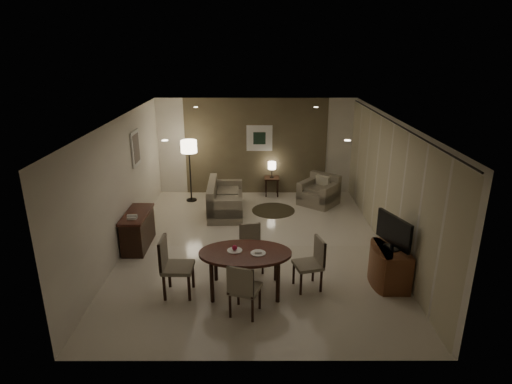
{
  "coord_description": "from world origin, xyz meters",
  "views": [
    {
      "loc": [
        -0.01,
        -8.24,
        4.09
      ],
      "look_at": [
        0.0,
        0.2,
        1.15
      ],
      "focal_mm": 30.0,
      "sensor_mm": 36.0,
      "label": 1
    }
  ],
  "objects_px": {
    "chair_right": "(308,264)",
    "chair_far": "(252,249)",
    "armchair": "(319,190)",
    "chair_left": "(178,267)",
    "dining_table": "(245,272)",
    "side_table": "(272,186)",
    "chair_near": "(245,288)",
    "floor_lamp": "(190,171)",
    "sofa": "(226,198)",
    "console_desk": "(138,230)",
    "tv_cabinet": "(391,266)"
  },
  "relations": [
    {
      "from": "chair_near",
      "to": "sofa",
      "type": "height_order",
      "value": "chair_near"
    },
    {
      "from": "console_desk",
      "to": "chair_far",
      "type": "xyz_separation_m",
      "value": [
        2.41,
        -1.02,
        0.06
      ]
    },
    {
      "from": "chair_far",
      "to": "armchair",
      "type": "relative_size",
      "value": 0.99
    },
    {
      "from": "armchair",
      "to": "chair_right",
      "type": "bearing_deg",
      "value": -61.83
    },
    {
      "from": "dining_table",
      "to": "chair_far",
      "type": "bearing_deg",
      "value": 81.65
    },
    {
      "from": "sofa",
      "to": "chair_right",
      "type": "bearing_deg",
      "value": -156.92
    },
    {
      "from": "sofa",
      "to": "floor_lamp",
      "type": "bearing_deg",
      "value": 46.22
    },
    {
      "from": "console_desk",
      "to": "dining_table",
      "type": "distance_m",
      "value": 2.88
    },
    {
      "from": "chair_left",
      "to": "armchair",
      "type": "height_order",
      "value": "chair_left"
    },
    {
      "from": "console_desk",
      "to": "dining_table",
      "type": "bearing_deg",
      "value": -37.0
    },
    {
      "from": "tv_cabinet",
      "to": "chair_left",
      "type": "bearing_deg",
      "value": -174.85
    },
    {
      "from": "console_desk",
      "to": "floor_lamp",
      "type": "xyz_separation_m",
      "value": [
        0.72,
        2.8,
        0.46
      ]
    },
    {
      "from": "side_table",
      "to": "chair_right",
      "type": "bearing_deg",
      "value": -84.79
    },
    {
      "from": "chair_near",
      "to": "side_table",
      "type": "xyz_separation_m",
      "value": [
        0.63,
        5.64,
        -0.2
      ]
    },
    {
      "from": "console_desk",
      "to": "side_table",
      "type": "xyz_separation_m",
      "value": [
        2.94,
        3.25,
        -0.11
      ]
    },
    {
      "from": "chair_left",
      "to": "side_table",
      "type": "bearing_deg",
      "value": -18.36
    },
    {
      "from": "chair_far",
      "to": "floor_lamp",
      "type": "relative_size",
      "value": 0.52
    },
    {
      "from": "tv_cabinet",
      "to": "chair_left",
      "type": "xyz_separation_m",
      "value": [
        -3.72,
        -0.34,
        0.17
      ]
    },
    {
      "from": "chair_near",
      "to": "tv_cabinet",
      "type": "bearing_deg",
      "value": -142.65
    },
    {
      "from": "sofa",
      "to": "floor_lamp",
      "type": "xyz_separation_m",
      "value": [
        -1.0,
        0.9,
        0.44
      ]
    },
    {
      "from": "chair_far",
      "to": "sofa",
      "type": "xyz_separation_m",
      "value": [
        -0.69,
        2.93,
        -0.04
      ]
    },
    {
      "from": "armchair",
      "to": "floor_lamp",
      "type": "xyz_separation_m",
      "value": [
        -3.45,
        0.29,
        0.45
      ]
    },
    {
      "from": "chair_right",
      "to": "chair_far",
      "type": "bearing_deg",
      "value": -137.19
    },
    {
      "from": "dining_table",
      "to": "chair_right",
      "type": "distance_m",
      "value": 1.09
    },
    {
      "from": "console_desk",
      "to": "chair_right",
      "type": "xyz_separation_m",
      "value": [
        3.39,
        -1.65,
        0.09
      ]
    },
    {
      "from": "chair_left",
      "to": "armchair",
      "type": "xyz_separation_m",
      "value": [
        3.0,
        4.34,
        -0.13
      ]
    },
    {
      "from": "dining_table",
      "to": "armchair",
      "type": "bearing_deg",
      "value": 66.31
    },
    {
      "from": "chair_left",
      "to": "sofa",
      "type": "xyz_separation_m",
      "value": [
        0.55,
        3.74,
        -0.12
      ]
    },
    {
      "from": "dining_table",
      "to": "chair_left",
      "type": "xyz_separation_m",
      "value": [
        -1.14,
        -0.1,
        0.15
      ]
    },
    {
      "from": "sofa",
      "to": "armchair",
      "type": "height_order",
      "value": "sofa"
    },
    {
      "from": "chair_right",
      "to": "side_table",
      "type": "xyz_separation_m",
      "value": [
        -0.45,
        4.89,
        -0.2
      ]
    },
    {
      "from": "chair_left",
      "to": "chair_right",
      "type": "bearing_deg",
      "value": -84.32
    },
    {
      "from": "chair_near",
      "to": "side_table",
      "type": "bearing_deg",
      "value": -78.18
    },
    {
      "from": "console_desk",
      "to": "chair_far",
      "type": "distance_m",
      "value": 2.62
    },
    {
      "from": "floor_lamp",
      "to": "chair_left",
      "type": "bearing_deg",
      "value": -84.45
    },
    {
      "from": "chair_left",
      "to": "floor_lamp",
      "type": "distance_m",
      "value": 4.67
    },
    {
      "from": "sofa",
      "to": "console_desk",
      "type": "bearing_deg",
      "value": 135.88
    },
    {
      "from": "floor_lamp",
      "to": "tv_cabinet",
      "type": "bearing_deg",
      "value": -45.88
    },
    {
      "from": "chair_right",
      "to": "armchair",
      "type": "distance_m",
      "value": 4.23
    },
    {
      "from": "chair_left",
      "to": "armchair",
      "type": "relative_size",
      "value": 1.18
    },
    {
      "from": "dining_table",
      "to": "chair_left",
      "type": "relative_size",
      "value": 1.53
    },
    {
      "from": "tv_cabinet",
      "to": "dining_table",
      "type": "relative_size",
      "value": 0.57
    },
    {
      "from": "console_desk",
      "to": "chair_near",
      "type": "height_order",
      "value": "chair_near"
    },
    {
      "from": "chair_near",
      "to": "chair_far",
      "type": "relative_size",
      "value": 1.05
    },
    {
      "from": "chair_left",
      "to": "floor_lamp",
      "type": "relative_size",
      "value": 0.62
    },
    {
      "from": "tv_cabinet",
      "to": "chair_right",
      "type": "xyz_separation_m",
      "value": [
        -1.5,
        -0.15,
        0.11
      ]
    },
    {
      "from": "chair_left",
      "to": "chair_far",
      "type": "bearing_deg",
      "value": -55.91
    },
    {
      "from": "console_desk",
      "to": "tv_cabinet",
      "type": "bearing_deg",
      "value": -17.05
    },
    {
      "from": "armchair",
      "to": "dining_table",
      "type": "bearing_deg",
      "value": -74.89
    },
    {
      "from": "console_desk",
      "to": "chair_left",
      "type": "relative_size",
      "value": 1.16
    }
  ]
}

